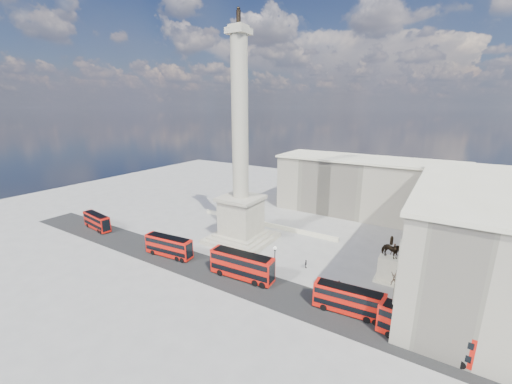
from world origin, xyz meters
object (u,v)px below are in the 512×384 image
object	(u,v)px
red_bus_e	(97,221)
pedestrian_walking	(257,270)
victorian_lamp	(275,260)
nelsons_column	(241,188)
red_bus_b	(242,265)
red_bus_d	(424,330)
red_bus_c	(349,300)
equestrian_statue	(389,266)
pedestrian_crossing	(306,264)
pedestrian_standing	(339,285)
red_bus_a	(169,246)

from	to	relation	value
red_bus_e	pedestrian_walking	world-z (taller)	red_bus_e
victorian_lamp	nelsons_column	bearing A→B (deg)	143.36
red_bus_b	red_bus_d	world-z (taller)	red_bus_b
nelsons_column	red_bus_c	bearing A→B (deg)	-25.31
red_bus_d	pedestrian_walking	world-z (taller)	red_bus_d
equestrian_statue	pedestrian_crossing	size ratio (longest dim) A/B	5.19
pedestrian_standing	pedestrian_crossing	distance (m)	8.63
red_bus_e	pedestrian_standing	world-z (taller)	red_bus_e
red_bus_b	red_bus_e	distance (m)	45.60
red_bus_e	red_bus_b	bearing A→B (deg)	7.60
red_bus_b	pedestrian_standing	bearing A→B (deg)	16.99
red_bus_c	pedestrian_crossing	size ratio (longest dim) A/B	6.24
red_bus_d	equestrian_statue	size ratio (longest dim) A/B	1.29
nelsons_column	pedestrian_standing	world-z (taller)	nelsons_column
nelsons_column	red_bus_a	world-z (taller)	nelsons_column
red_bus_e	pedestrian_crossing	xyz separation A→B (m)	(54.03, 9.66, -1.31)
pedestrian_crossing	red_bus_b	bearing A→B (deg)	127.32
red_bus_b	victorian_lamp	size ratio (longest dim) A/B	1.92
red_bus_a	nelsons_column	bearing A→B (deg)	55.77
red_bus_a	red_bus_d	size ratio (longest dim) A/B	0.96
red_bus_b	red_bus_e	bearing A→B (deg)	176.47
red_bus_b	red_bus_c	xyz separation A→B (m)	(19.58, 0.17, -0.37)
red_bus_c	pedestrian_crossing	xyz separation A→B (m)	(-11.14, 9.60, -1.39)
pedestrian_standing	nelsons_column	bearing A→B (deg)	-26.12
red_bus_b	pedestrian_walking	size ratio (longest dim) A/B	7.33
pedestrian_walking	pedestrian_standing	size ratio (longest dim) A/B	1.12
victorian_lamp	red_bus_b	bearing A→B (deg)	-151.15
equestrian_statue	victorian_lamp	bearing A→B (deg)	-150.45
red_bus_e	pedestrian_walking	bearing A→B (deg)	10.81
red_bus_a	pedestrian_standing	bearing A→B (deg)	5.76
red_bus_c	victorian_lamp	distance (m)	14.72
red_bus_e	nelsons_column	bearing A→B (deg)	29.23
victorian_lamp	pedestrian_walking	distance (m)	4.66
victorian_lamp	pedestrian_crossing	size ratio (longest dim) A/B	3.77
equestrian_statue	pedestrian_standing	distance (m)	9.93
red_bus_a	victorian_lamp	xyz separation A→B (m)	(23.36, 3.70, 1.50)
red_bus_a	red_bus_b	xyz separation A→B (m)	(18.16, 0.84, 0.30)
red_bus_a	red_bus_d	bearing A→B (deg)	-6.40
red_bus_c	pedestrian_walking	distance (m)	18.20
red_bus_c	red_bus_e	bearing A→B (deg)	175.34
red_bus_a	pedestrian_walking	bearing A→B (deg)	4.46
red_bus_c	victorian_lamp	xyz separation A→B (m)	(-14.38, 2.70, 1.56)
red_bus_e	pedestrian_crossing	bearing A→B (deg)	17.87
red_bus_c	equestrian_statue	bearing A→B (deg)	70.49
nelsons_column	pedestrian_walking	xyz separation A→B (m)	(11.56, -11.50, -12.07)
red_bus_d	pedestrian_standing	world-z (taller)	red_bus_d
red_bus_d	red_bus_c	bearing A→B (deg)	176.20
pedestrian_walking	pedestrian_crossing	xyz separation A→B (m)	(6.83, 7.13, 0.01)
red_bus_c	victorian_lamp	bearing A→B (deg)	164.68
red_bus_c	victorian_lamp	world-z (taller)	victorian_lamp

